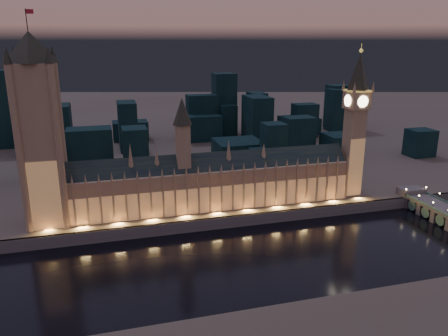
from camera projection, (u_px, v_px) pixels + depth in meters
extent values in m
plane|color=black|center=(241.00, 256.00, 256.66)|extent=(2000.00, 2000.00, 0.00)
cube|color=#4E3F32|center=(148.00, 113.00, 736.58)|extent=(2000.00, 960.00, 8.00)
cube|color=#584557|center=(222.00, 223.00, 293.46)|extent=(2000.00, 2.50, 8.00)
cube|color=#97755B|center=(212.00, 188.00, 307.39)|extent=(200.06, 20.59, 28.00)
cube|color=#B87D4C|center=(216.00, 199.00, 299.31)|extent=(200.00, 0.50, 18.00)
cube|color=black|center=(212.00, 165.00, 302.61)|extent=(200.05, 16.86, 16.26)
cube|color=#97755B|center=(183.00, 148.00, 293.85)|extent=(9.00, 9.00, 32.00)
cone|color=#2A2921|center=(182.00, 111.00, 286.82)|extent=(13.00, 13.00, 18.00)
cube|color=#97755B|center=(61.00, 207.00, 272.07)|extent=(1.20, 1.20, 28.00)
cone|color=#97755B|center=(58.00, 181.00, 267.84)|extent=(2.00, 2.00, 6.00)
cube|color=#97755B|center=(74.00, 206.00, 274.11)|extent=(1.20, 1.20, 28.00)
cone|color=#97755B|center=(72.00, 180.00, 269.88)|extent=(2.00, 2.00, 6.00)
cube|color=#97755B|center=(88.00, 204.00, 276.15)|extent=(1.20, 1.20, 28.00)
cone|color=#97755B|center=(85.00, 179.00, 271.92)|extent=(2.00, 2.00, 6.00)
cube|color=#97755B|center=(101.00, 203.00, 278.19)|extent=(1.20, 1.20, 28.00)
cone|color=#97755B|center=(98.00, 178.00, 273.96)|extent=(2.00, 2.00, 6.00)
cube|color=#97755B|center=(114.00, 202.00, 280.23)|extent=(1.20, 1.20, 28.00)
cone|color=#97755B|center=(112.00, 177.00, 276.00)|extent=(2.00, 2.00, 6.00)
cube|color=#97755B|center=(126.00, 201.00, 282.27)|extent=(1.20, 1.20, 28.00)
cone|color=#97755B|center=(124.00, 176.00, 278.05)|extent=(2.00, 2.00, 6.00)
cube|color=#97755B|center=(139.00, 200.00, 284.31)|extent=(1.20, 1.20, 28.00)
cone|color=#97755B|center=(137.00, 175.00, 280.09)|extent=(2.00, 2.00, 6.00)
cube|color=#97755B|center=(151.00, 199.00, 286.35)|extent=(1.20, 1.20, 28.00)
cone|color=#97755B|center=(150.00, 174.00, 282.13)|extent=(2.00, 2.00, 6.00)
cube|color=#97755B|center=(163.00, 197.00, 288.40)|extent=(1.20, 1.20, 28.00)
cone|color=#97755B|center=(162.00, 173.00, 284.17)|extent=(2.00, 2.00, 6.00)
cube|color=#97755B|center=(175.00, 196.00, 290.44)|extent=(1.20, 1.20, 28.00)
cone|color=#97755B|center=(174.00, 172.00, 286.21)|extent=(2.00, 2.00, 6.00)
cube|color=#97755B|center=(187.00, 195.00, 292.48)|extent=(1.20, 1.20, 28.00)
cone|color=#97755B|center=(186.00, 171.00, 288.25)|extent=(2.00, 2.00, 6.00)
cube|color=#97755B|center=(199.00, 194.00, 294.52)|extent=(1.20, 1.20, 28.00)
cone|color=#97755B|center=(198.00, 170.00, 290.29)|extent=(2.00, 2.00, 6.00)
cube|color=#97755B|center=(210.00, 193.00, 296.56)|extent=(1.20, 1.20, 28.00)
cone|color=#97755B|center=(210.00, 169.00, 292.34)|extent=(2.00, 2.00, 6.00)
cube|color=#97755B|center=(222.00, 192.00, 298.60)|extent=(1.20, 1.20, 28.00)
cone|color=#97755B|center=(221.00, 168.00, 294.38)|extent=(2.00, 2.00, 6.00)
cube|color=#97755B|center=(233.00, 191.00, 300.64)|extent=(1.20, 1.20, 28.00)
cone|color=#97755B|center=(233.00, 167.00, 296.42)|extent=(2.00, 2.00, 6.00)
cube|color=#97755B|center=(244.00, 190.00, 302.69)|extent=(1.20, 1.20, 28.00)
cone|color=#97755B|center=(244.00, 166.00, 298.46)|extent=(2.00, 2.00, 6.00)
cube|color=#97755B|center=(255.00, 189.00, 304.73)|extent=(1.20, 1.20, 28.00)
cone|color=#97755B|center=(255.00, 165.00, 300.50)|extent=(2.00, 2.00, 6.00)
cube|color=#97755B|center=(265.00, 188.00, 306.77)|extent=(1.20, 1.20, 28.00)
cone|color=#97755B|center=(266.00, 165.00, 302.54)|extent=(2.00, 2.00, 6.00)
cube|color=#97755B|center=(276.00, 187.00, 308.81)|extent=(1.20, 1.20, 28.00)
cone|color=#97755B|center=(277.00, 164.00, 304.58)|extent=(2.00, 2.00, 6.00)
cube|color=#97755B|center=(286.00, 186.00, 310.85)|extent=(1.20, 1.20, 28.00)
cone|color=#97755B|center=(287.00, 163.00, 306.62)|extent=(2.00, 2.00, 6.00)
cube|color=#97755B|center=(297.00, 185.00, 312.89)|extent=(1.20, 1.20, 28.00)
cone|color=#97755B|center=(298.00, 162.00, 308.67)|extent=(2.00, 2.00, 6.00)
cube|color=#97755B|center=(307.00, 184.00, 314.93)|extent=(1.20, 1.20, 28.00)
cone|color=#97755B|center=(308.00, 161.00, 310.71)|extent=(2.00, 2.00, 6.00)
cube|color=#97755B|center=(317.00, 183.00, 316.97)|extent=(1.20, 1.20, 28.00)
cone|color=#97755B|center=(318.00, 161.00, 312.75)|extent=(2.00, 2.00, 6.00)
cube|color=#97755B|center=(327.00, 182.00, 319.02)|extent=(1.20, 1.20, 28.00)
cone|color=#97755B|center=(328.00, 160.00, 314.79)|extent=(2.00, 2.00, 6.00)
cube|color=#97755B|center=(337.00, 182.00, 321.06)|extent=(1.20, 1.20, 28.00)
cone|color=#97755B|center=(338.00, 159.00, 316.83)|extent=(2.00, 2.00, 6.00)
cube|color=#97755B|center=(347.00, 181.00, 323.10)|extent=(1.20, 1.20, 28.00)
cone|color=#97755B|center=(348.00, 158.00, 318.87)|extent=(2.00, 2.00, 6.00)
cone|color=#97755B|center=(130.00, 156.00, 285.76)|extent=(4.40, 4.40, 18.00)
cone|color=#97755B|center=(157.00, 157.00, 290.66)|extent=(4.40, 4.40, 14.00)
cone|color=#97755B|center=(229.00, 151.00, 303.14)|extent=(4.40, 4.40, 16.00)
cone|color=#97755B|center=(264.00, 151.00, 310.33)|extent=(4.40, 4.40, 12.00)
cube|color=#97755B|center=(42.00, 147.00, 269.47)|extent=(22.11, 22.11, 101.16)
cube|color=#B87D4C|center=(45.00, 196.00, 267.15)|extent=(22.00, 0.50, 44.00)
cone|color=#2A2921|center=(30.00, 47.00, 252.72)|extent=(31.68, 31.68, 18.00)
cylinder|color=black|center=(26.00, 20.00, 248.50)|extent=(0.50, 0.50, 12.00)
cube|color=red|center=(30.00, 11.00, 247.80)|extent=(4.00, 0.15, 2.50)
cylinder|color=#97755B|center=(20.00, 152.00, 256.49)|extent=(4.40, 4.40, 101.16)
cone|color=#2A2921|center=(6.00, 55.00, 240.86)|extent=(5.20, 5.20, 10.00)
cylinder|color=#97755B|center=(25.00, 144.00, 276.84)|extent=(4.40, 4.40, 101.16)
cone|color=#2A2921|center=(13.00, 54.00, 261.21)|extent=(5.20, 5.20, 10.00)
cylinder|color=#97755B|center=(59.00, 150.00, 262.10)|extent=(4.40, 4.40, 101.16)
cone|color=#2A2921|center=(49.00, 55.00, 246.47)|extent=(5.20, 5.20, 10.00)
cylinder|color=#97755B|center=(62.00, 142.00, 282.46)|extent=(4.40, 4.40, 101.16)
cone|color=#2A2921|center=(53.00, 53.00, 266.83)|extent=(5.20, 5.20, 10.00)
cube|color=#97755B|center=(353.00, 152.00, 330.13)|extent=(12.79, 12.79, 65.40)
cube|color=#B87D4C|center=(356.00, 168.00, 327.40)|extent=(12.00, 0.50, 44.00)
cube|color=#97755B|center=(357.00, 100.00, 319.14)|extent=(15.00, 15.00, 12.71)
cube|color=#F2C64C|center=(358.00, 91.00, 317.19)|extent=(15.75, 15.75, 1.20)
cone|color=#2A2921|center=(359.00, 72.00, 313.36)|extent=(18.00, 18.00, 26.00)
sphere|color=#F2C64C|center=(361.00, 51.00, 309.29)|extent=(2.80, 2.80, 2.80)
cylinder|color=#F2C64C|center=(362.00, 47.00, 308.58)|extent=(0.40, 0.40, 5.00)
cylinder|color=#FFF2BF|center=(363.00, 102.00, 311.97)|extent=(8.40, 0.50, 8.40)
cylinder|color=#FFF2BF|center=(351.00, 99.00, 326.31)|extent=(8.40, 0.50, 8.40)
cylinder|color=#FFF2BF|center=(348.00, 101.00, 317.17)|extent=(0.50, 8.40, 8.40)
cylinder|color=#FFF2BF|center=(366.00, 100.00, 321.12)|extent=(0.50, 8.40, 8.40)
cone|color=#97755B|center=(355.00, 87.00, 307.38)|extent=(2.60, 2.60, 8.00)
cone|color=#97755B|center=(344.00, 85.00, 321.26)|extent=(2.60, 2.60, 8.00)
cone|color=#97755B|center=(373.00, 87.00, 311.21)|extent=(2.60, 2.60, 8.00)
cone|color=#97755B|center=(362.00, 85.00, 325.08)|extent=(2.60, 2.60, 8.00)
cube|color=#584557|center=(411.00, 194.00, 334.36)|extent=(18.39, 12.00, 9.50)
cylinder|color=black|center=(448.00, 213.00, 286.73)|extent=(0.30, 0.30, 4.40)
cube|color=#584557|center=(442.00, 215.00, 304.54)|extent=(16.55, 4.00, 9.50)
cylinder|color=black|center=(433.00, 206.00, 299.94)|extent=(0.30, 0.30, 4.40)
sphere|color=#FFD88C|center=(433.00, 202.00, 299.30)|extent=(1.00, 1.00, 1.00)
cube|color=#584557|center=(428.00, 208.00, 317.75)|extent=(16.55, 4.00, 9.50)
cylinder|color=black|center=(419.00, 199.00, 313.16)|extent=(0.30, 0.30, 4.40)
sphere|color=#FFD88C|center=(419.00, 196.00, 312.51)|extent=(1.00, 1.00, 1.00)
cylinder|color=black|center=(439.00, 196.00, 317.65)|extent=(0.30, 0.30, 4.40)
sphere|color=#FFD88C|center=(440.00, 193.00, 317.00)|extent=(1.00, 1.00, 1.00)
cube|color=#584557|center=(414.00, 201.00, 330.97)|extent=(16.55, 4.00, 9.50)
cylinder|color=black|center=(406.00, 192.00, 326.38)|extent=(0.30, 0.30, 4.40)
sphere|color=#FFD88C|center=(406.00, 189.00, 325.73)|extent=(1.00, 1.00, 1.00)
cylinder|color=black|center=(426.00, 190.00, 330.86)|extent=(0.30, 0.30, 4.40)
sphere|color=#FFD88C|center=(426.00, 187.00, 330.22)|extent=(1.00, 1.00, 1.00)
cylinder|color=#40674F|center=(435.00, 211.00, 311.05)|extent=(16.19, 8.00, 8.00)
cylinder|color=#40674F|center=(421.00, 204.00, 324.26)|extent=(16.19, 8.00, 8.00)
cube|color=black|center=(262.00, 161.00, 387.71)|extent=(19.03, 19.80, 21.37)
cube|color=black|center=(343.00, 110.00, 568.31)|extent=(42.59, 22.95, 54.11)
cube|color=black|center=(420.00, 143.00, 444.15)|extent=(25.07, 21.33, 27.37)
cube|color=black|center=(273.00, 146.00, 399.23)|extent=(19.65, 20.18, 42.04)
cube|color=black|center=(226.00, 120.00, 533.01)|extent=(19.44, 30.73, 39.52)
cube|color=black|center=(203.00, 116.00, 529.97)|extent=(37.76, 19.44, 51.23)
cube|color=black|center=(128.00, 126.00, 465.70)|extent=(18.99, 34.57, 51.77)
cube|color=black|center=(135.00, 151.00, 381.72)|extent=(21.11, 25.14, 41.58)
cube|color=black|center=(91.00, 151.00, 382.98)|extent=(38.19, 23.57, 40.75)
cube|color=black|center=(299.00, 125.00, 555.92)|extent=(43.78, 39.06, 20.28)
cube|color=black|center=(62.00, 123.00, 510.24)|extent=(19.72, 40.72, 42.24)
cube|color=black|center=(201.00, 127.00, 518.73)|extent=(44.53, 36.65, 29.85)
cube|color=black|center=(130.00, 131.00, 517.78)|extent=(40.45, 27.15, 22.00)
cube|color=black|center=(46.00, 161.00, 365.06)|extent=(24.19, 23.03, 33.24)
cube|color=black|center=(257.00, 120.00, 498.77)|extent=(24.63, 41.01, 53.32)
cube|color=black|center=(29.00, 137.00, 452.64)|extent=(18.33, 34.81, 34.93)
cube|color=black|center=(238.00, 151.00, 426.44)|extent=(44.15, 42.43, 20.20)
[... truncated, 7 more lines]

